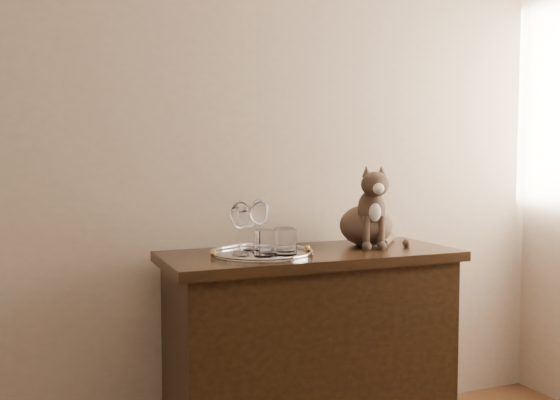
% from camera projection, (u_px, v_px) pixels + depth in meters
% --- Properties ---
extents(wall_back, '(4.00, 0.10, 2.70)m').
position_uv_depth(wall_back, '(146.00, 128.00, 2.55)').
color(wall_back, tan).
rests_on(wall_back, ground).
extents(sideboard, '(1.20, 0.50, 0.85)m').
position_uv_depth(sideboard, '(310.00, 354.00, 2.55)').
color(sideboard, black).
rests_on(sideboard, ground).
extents(tray, '(0.40, 0.40, 0.01)m').
position_uv_depth(tray, '(262.00, 254.00, 2.43)').
color(tray, silver).
rests_on(tray, sideboard).
extents(wine_glass_a, '(0.07, 0.07, 0.17)m').
position_uv_depth(wine_glass_a, '(240.00, 231.00, 2.43)').
color(wine_glass_a, white).
rests_on(wine_glass_a, tray).
extents(wine_glass_b, '(0.07, 0.07, 0.18)m').
position_uv_depth(wine_glass_b, '(250.00, 228.00, 2.50)').
color(wine_glass_b, white).
rests_on(wine_glass_b, tray).
extents(wine_glass_c, '(0.08, 0.08, 0.20)m').
position_uv_depth(wine_glass_c, '(241.00, 228.00, 2.38)').
color(wine_glass_c, silver).
rests_on(wine_glass_c, tray).
extents(wine_glass_d, '(0.08, 0.08, 0.21)m').
position_uv_depth(wine_glass_d, '(260.00, 226.00, 2.43)').
color(wine_glass_d, white).
rests_on(wine_glass_d, tray).
extents(tumbler_a, '(0.09, 0.09, 0.10)m').
position_uv_depth(tumbler_a, '(285.00, 242.00, 2.38)').
color(tumbler_a, white).
rests_on(tumbler_a, tray).
extents(tumbler_b, '(0.09, 0.09, 0.10)m').
position_uv_depth(tumbler_b, '(266.00, 243.00, 2.35)').
color(tumbler_b, white).
rests_on(tumbler_b, tray).
extents(tumbler_c, '(0.08, 0.08, 0.09)m').
position_uv_depth(tumbler_c, '(284.00, 239.00, 2.49)').
color(tumbler_c, white).
rests_on(tumbler_c, tray).
extents(cat, '(0.41, 0.40, 0.35)m').
position_uv_depth(cat, '(366.00, 205.00, 2.69)').
color(cat, '#49392C').
rests_on(cat, sideboard).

